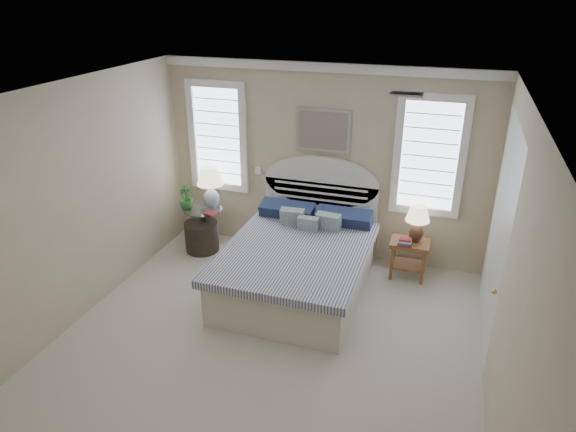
% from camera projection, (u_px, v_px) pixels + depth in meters
% --- Properties ---
extents(floor, '(4.50, 5.00, 0.01)m').
position_uv_depth(floor, '(259.00, 356.00, 5.43)').
color(floor, beige).
rests_on(floor, ground).
extents(ceiling, '(4.50, 5.00, 0.01)m').
position_uv_depth(ceiling, '(252.00, 100.00, 4.32)').
color(ceiling, white).
rests_on(ceiling, wall_back).
extents(wall_back, '(4.50, 0.02, 2.70)m').
position_uv_depth(wall_back, '(323.00, 163.00, 7.04)').
color(wall_back, '#C9B696').
rests_on(wall_back, floor).
extents(wall_left, '(0.02, 5.00, 2.70)m').
position_uv_depth(wall_left, '(61.00, 213.00, 5.51)').
color(wall_left, '#C9B696').
rests_on(wall_left, floor).
extents(wall_right, '(0.02, 5.00, 2.70)m').
position_uv_depth(wall_right, '(510.00, 282.00, 4.23)').
color(wall_right, '#C9B696').
rests_on(wall_right, floor).
extents(crown_molding, '(4.50, 0.08, 0.12)m').
position_uv_depth(crown_molding, '(325.00, 67.00, 6.47)').
color(crown_molding, white).
rests_on(crown_molding, wall_back).
extents(hvac_vent, '(0.30, 0.20, 0.02)m').
position_uv_depth(hvac_vent, '(407.00, 94.00, 4.68)').
color(hvac_vent, '#B2B2B2').
rests_on(hvac_vent, ceiling).
extents(switch_plate, '(0.08, 0.01, 0.12)m').
position_uv_depth(switch_plate, '(258.00, 170.00, 7.38)').
color(switch_plate, white).
rests_on(switch_plate, wall_back).
extents(window_left, '(0.90, 0.06, 1.60)m').
position_uv_depth(window_left, '(218.00, 136.00, 7.36)').
color(window_left, '#C9DFFF').
rests_on(window_left, wall_back).
extents(window_right, '(0.90, 0.06, 1.60)m').
position_uv_depth(window_right, '(429.00, 156.00, 6.52)').
color(window_right, '#C9DFFF').
rests_on(window_right, wall_back).
extents(painting, '(0.74, 0.04, 0.58)m').
position_uv_depth(painting, '(323.00, 131.00, 6.81)').
color(painting, silver).
rests_on(painting, wall_back).
extents(closet_door, '(0.02, 1.80, 2.40)m').
position_uv_depth(closet_door, '(498.00, 236.00, 5.34)').
color(closet_door, silver).
rests_on(closet_door, floor).
extents(bed, '(1.72, 2.28, 1.47)m').
position_uv_depth(bed, '(300.00, 260.00, 6.53)').
color(bed, beige).
rests_on(bed, floor).
extents(side_table_left, '(0.56, 0.56, 0.63)m').
position_uv_depth(side_table_left, '(204.00, 224.00, 7.52)').
color(side_table_left, black).
rests_on(side_table_left, floor).
extents(nightstand_right, '(0.50, 0.40, 0.53)m').
position_uv_depth(nightstand_right, '(409.00, 251.00, 6.76)').
color(nightstand_right, '#975931').
rests_on(nightstand_right, floor).
extents(floor_pot, '(0.61, 0.61, 0.44)m').
position_uv_depth(floor_pot, '(202.00, 236.00, 7.51)').
color(floor_pot, black).
rests_on(floor_pot, floor).
extents(lamp_left, '(0.49, 0.49, 0.62)m').
position_uv_depth(lamp_left, '(210.00, 183.00, 7.31)').
color(lamp_left, white).
rests_on(lamp_left, side_table_left).
extents(lamp_right, '(0.36, 0.36, 0.50)m').
position_uv_depth(lamp_right, '(417.00, 220.00, 6.58)').
color(lamp_right, black).
rests_on(lamp_right, nightstand_right).
extents(potted_plant, '(0.27, 0.27, 0.36)m').
position_uv_depth(potted_plant, '(186.00, 198.00, 7.33)').
color(potted_plant, '#33752F').
rests_on(potted_plant, side_table_left).
extents(books_left, '(0.21, 0.18, 0.02)m').
position_uv_depth(books_left, '(211.00, 214.00, 7.23)').
color(books_left, maroon).
rests_on(books_left, side_table_left).
extents(books_right, '(0.19, 0.14, 0.10)m').
position_uv_depth(books_right, '(405.00, 242.00, 6.57)').
color(books_right, maroon).
rests_on(books_right, nightstand_right).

